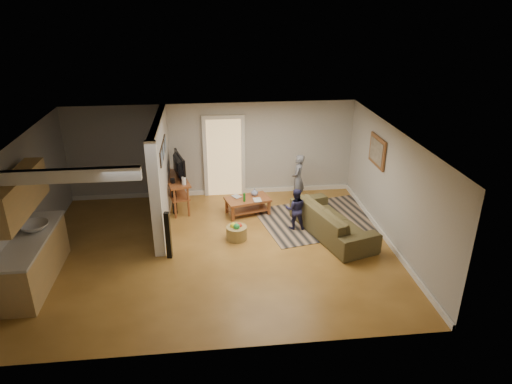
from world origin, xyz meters
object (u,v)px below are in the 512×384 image
(coffee_table, at_px, (248,202))
(toddler, at_px, (295,228))
(tv_console, at_px, (177,181))
(speaker_left, at_px, (168,235))
(toy_basket, at_px, (237,232))
(speaker_right, at_px, (174,196))
(sofa, at_px, (331,234))
(child, at_px, (297,201))

(coffee_table, height_order, toddler, coffee_table)
(tv_console, height_order, speaker_left, tv_console)
(toy_basket, bearing_deg, toddler, 14.49)
(toddler, bearing_deg, toy_basket, 22.42)
(coffee_table, height_order, speaker_left, speaker_left)
(speaker_left, distance_m, speaker_right, 2.08)
(tv_console, distance_m, speaker_right, 0.43)
(sofa, xyz_separation_m, tv_console, (-3.53, 1.79, 0.75))
(child, bearing_deg, toy_basket, -22.92)
(sofa, distance_m, child, 1.89)
(speaker_left, xyz_separation_m, child, (3.16, 2.45, -0.52))
(speaker_right, height_order, toy_basket, speaker_right)
(toddler, bearing_deg, tv_console, -19.19)
(sofa, bearing_deg, tv_console, 45.86)
(speaker_left, bearing_deg, child, 46.48)
(speaker_left, bearing_deg, tv_console, 97.19)
(speaker_right, bearing_deg, speaker_left, -112.51)
(coffee_table, xyz_separation_m, child, (1.35, 0.56, -0.32))
(sofa, bearing_deg, child, -3.90)
(speaker_right, distance_m, toddler, 3.06)
(toy_basket, bearing_deg, speaker_left, -156.50)
(tv_console, bearing_deg, toy_basket, -66.78)
(toddler, bearing_deg, sofa, 162.22)
(speaker_right, height_order, child, speaker_right)
(speaker_left, height_order, child, speaker_left)
(sofa, distance_m, toddler, 0.86)
(speaker_left, distance_m, toddler, 3.03)
(tv_console, distance_m, toddler, 3.19)
(tv_console, relative_size, speaker_right, 1.49)
(speaker_left, distance_m, child, 4.03)
(child, bearing_deg, sofa, 33.98)
(coffee_table, bearing_deg, sofa, -35.43)
(sofa, relative_size, child, 1.83)
(speaker_right, bearing_deg, sofa, -44.70)
(speaker_left, bearing_deg, toddler, 27.95)
(sofa, distance_m, speaker_right, 3.92)
(tv_console, relative_size, toy_basket, 3.01)
(speaker_right, bearing_deg, toy_basket, -67.89)
(speaker_right, xyz_separation_m, child, (3.16, 0.37, -0.47))
(speaker_left, distance_m, toy_basket, 1.60)
(speaker_left, relative_size, toddler, 1.04)
(toy_basket, xyz_separation_m, child, (1.73, 1.82, -0.17))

